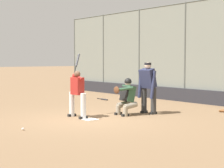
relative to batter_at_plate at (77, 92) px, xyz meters
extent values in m
plane|color=#846647|center=(-0.57, -0.09, -0.81)|extent=(160.00, 160.00, 0.00)
cube|color=white|center=(-0.57, -0.09, -0.80)|extent=(0.43, 0.43, 0.01)
cylinder|color=#515651|center=(0.90, -6.24, 1.37)|extent=(0.08, 0.08, 4.35)
cylinder|color=#515651|center=(3.86, -6.24, 1.37)|extent=(0.08, 0.08, 4.35)
cylinder|color=#515651|center=(6.81, -6.24, 1.37)|extent=(0.08, 0.08, 4.35)
cylinder|color=#515651|center=(9.76, -6.24, 1.37)|extent=(0.08, 0.08, 4.35)
cube|color=gray|center=(-0.57, -6.24, 1.37)|extent=(20.68, 0.01, 4.35)
cube|color=#28282D|center=(-0.57, -6.14, -0.52)|extent=(20.26, 0.18, 0.58)
cube|color=slate|center=(1.96, -8.27, -0.75)|extent=(14.47, 1.95, 0.12)
cube|color=slate|center=(1.96, -7.72, -0.59)|extent=(14.47, 0.55, 0.44)
cube|color=#B7BABC|center=(1.96, -7.72, -0.33)|extent=(14.47, 0.24, 0.08)
cube|color=slate|center=(1.96, -8.27, -0.43)|extent=(14.47, 0.55, 0.76)
cube|color=#B7BABC|center=(1.96, -8.27, -0.01)|extent=(14.47, 0.24, 0.08)
cube|color=slate|center=(1.96, -8.82, -0.27)|extent=(14.47, 0.55, 1.08)
cube|color=#B7BABC|center=(1.96, -8.82, 0.31)|extent=(14.47, 0.24, 0.08)
cylinder|color=silver|center=(-0.34, 0.01, -0.41)|extent=(0.17, 0.17, 0.80)
cube|color=black|center=(-0.34, 0.01, -0.77)|extent=(0.11, 0.28, 0.08)
cylinder|color=silver|center=(0.32, 0.00, -0.41)|extent=(0.17, 0.17, 0.80)
cube|color=black|center=(0.32, 0.00, -0.77)|extent=(0.11, 0.28, 0.08)
cube|color=maroon|center=(-0.01, 0.01, 0.20)|extent=(0.44, 0.25, 0.55)
sphere|color=brown|center=(-0.01, 0.01, 0.58)|extent=(0.20, 0.20, 0.20)
cylinder|color=maroon|center=(0.00, -0.02, 0.48)|extent=(0.57, 0.15, 0.21)
cylinder|color=maroon|center=(0.26, -0.02, 0.48)|extent=(0.12, 0.16, 0.15)
sphere|color=black|center=(0.27, -0.05, 0.54)|extent=(0.04, 0.04, 0.04)
cylinder|color=black|center=(0.31, -0.12, 0.68)|extent=(0.13, 0.19, 0.30)
cylinder|color=#28282D|center=(0.43, -0.30, 1.02)|extent=(0.22, 0.29, 0.43)
cylinder|color=gray|center=(-0.77, -1.36, -0.65)|extent=(0.16, 0.16, 0.32)
cylinder|color=gray|center=(-0.79, -1.56, -0.47)|extent=(0.23, 0.50, 0.25)
cube|color=black|center=(-0.77, -1.36, -0.77)|extent=(0.13, 0.27, 0.08)
cylinder|color=gray|center=(-0.35, -1.40, -0.65)|extent=(0.16, 0.16, 0.32)
cylinder|color=gray|center=(-0.37, -1.61, -0.47)|extent=(0.23, 0.50, 0.25)
cube|color=black|center=(-0.35, -1.40, -0.77)|extent=(0.13, 0.27, 0.08)
cube|color=#2D5138|center=(-0.58, -1.63, -0.09)|extent=(0.50, 0.42, 0.57)
cube|color=black|center=(-0.57, -1.48, -0.09)|extent=(0.43, 0.18, 0.47)
sphere|color=beige|center=(-0.58, -1.63, 0.27)|extent=(0.21, 0.21, 0.21)
sphere|color=black|center=(-0.58, -1.63, 0.31)|extent=(0.24, 0.24, 0.24)
cylinder|color=#2D5138|center=(-0.73, -1.36, 0.09)|extent=(0.35, 0.53, 0.17)
ellipsoid|color=#56331E|center=(-0.60, -1.12, 0.05)|extent=(0.31, 0.13, 0.24)
cylinder|color=beige|center=(-0.31, -1.66, -0.06)|extent=(0.13, 0.33, 0.46)
cylinder|color=#333333|center=(-0.99, -2.42, -0.36)|extent=(0.19, 0.19, 0.90)
cube|color=black|center=(-0.99, -2.42, -0.77)|extent=(0.15, 0.29, 0.08)
cylinder|color=#333333|center=(-0.59, -2.36, -0.36)|extent=(0.19, 0.19, 0.90)
cube|color=black|center=(-0.59, -2.36, -0.77)|extent=(0.15, 0.29, 0.08)
cube|color=#282D4C|center=(-0.80, -2.33, 0.40)|extent=(0.54, 0.48, 0.68)
sphere|color=beige|center=(-0.80, -2.33, 0.83)|extent=(0.22, 0.22, 0.22)
cylinder|color=black|center=(-0.80, -2.33, 0.89)|extent=(0.24, 0.24, 0.08)
cylinder|color=#282D4C|center=(-1.08, -2.30, 0.20)|extent=(0.13, 0.24, 0.95)
cylinder|color=#282D4C|center=(-0.53, -2.23, 0.20)|extent=(0.18, 0.26, 0.95)
sphere|color=black|center=(4.08, -3.81, -0.78)|extent=(0.04, 0.04, 0.04)
cylinder|color=black|center=(3.91, -3.80, -0.78)|extent=(0.33, 0.04, 0.03)
cylinder|color=#28282D|center=(3.52, -3.79, -0.78)|extent=(0.46, 0.08, 0.07)
ellipsoid|color=brown|center=(-2.20, -4.68, -0.76)|extent=(0.29, 0.18, 0.10)
ellipsoid|color=brown|center=(-2.12, -4.59, -0.76)|extent=(0.10, 0.08, 0.08)
sphere|color=white|center=(-0.93, 2.31, -0.77)|extent=(0.07, 0.07, 0.07)
camera|label=1|loc=(-9.94, 6.53, 1.04)|focal=60.00mm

